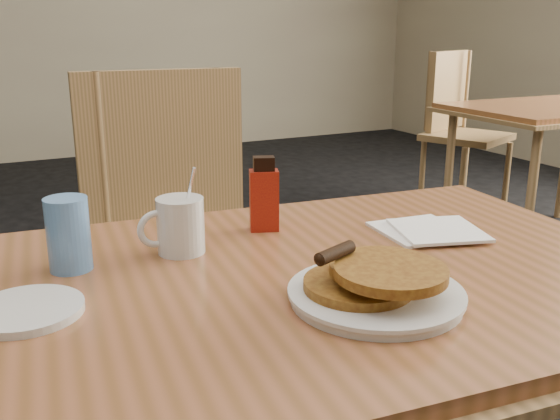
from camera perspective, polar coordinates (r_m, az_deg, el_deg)
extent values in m
cube|color=#975635|center=(1.05, 2.90, -6.58)|extent=(1.27, 0.91, 0.04)
cube|color=#AA8150|center=(1.06, 2.89, -7.33)|extent=(1.31, 0.96, 0.02)
cylinder|color=#AA8150|center=(1.72, 12.61, -11.22)|extent=(0.04, 0.04, 0.71)
cube|color=#975635|center=(3.59, 24.13, 8.46)|extent=(1.10, 0.76, 0.04)
cube|color=#AA8150|center=(3.59, 24.10, 8.22)|extent=(1.14, 0.80, 0.02)
cylinder|color=#AA8150|center=(3.14, 21.92, 0.72)|extent=(0.04, 0.04, 0.71)
cube|color=#AA8150|center=(1.69, -8.11, -6.15)|extent=(0.49, 0.49, 0.04)
cube|color=#AA8150|center=(1.80, -10.68, 4.39)|extent=(0.47, 0.07, 0.51)
cylinder|color=#AA8150|center=(1.60, -12.06, -18.21)|extent=(0.04, 0.04, 0.48)
cylinder|color=#AA8150|center=(2.01, -4.47, -10.25)|extent=(0.04, 0.04, 0.48)
cube|color=#AA8150|center=(4.07, 16.72, 6.42)|extent=(0.58, 0.58, 0.04)
cube|color=#AA8150|center=(4.18, 15.09, 10.51)|extent=(0.43, 0.21, 0.49)
cylinder|color=#AA8150|center=(3.87, 16.29, 2.15)|extent=(0.04, 0.04, 0.46)
cylinder|color=#AA8150|center=(4.37, 16.56, 3.72)|extent=(0.04, 0.04, 0.46)
cylinder|color=silver|center=(0.94, 8.74, -7.76)|extent=(0.25, 0.25, 0.02)
cylinder|color=silver|center=(0.93, 8.76, -7.37)|extent=(0.26, 0.26, 0.01)
cylinder|color=#95661F|center=(0.93, 7.16, -6.81)|extent=(0.16, 0.16, 0.01)
cylinder|color=#95661F|center=(0.95, 9.52, -5.32)|extent=(0.17, 0.17, 0.01)
cylinder|color=#95661F|center=(0.90, 10.10, -5.61)|extent=(0.16, 0.16, 0.01)
cylinder|color=black|center=(0.91, 5.07, -3.92)|extent=(0.08, 0.05, 0.02)
cylinder|color=silver|center=(1.12, -9.07, -1.41)|extent=(0.08, 0.08, 0.10)
torus|color=silver|center=(1.11, -11.24, -1.72)|extent=(0.07, 0.01, 0.07)
cylinder|color=black|center=(1.11, -9.17, 0.67)|extent=(0.07, 0.07, 0.01)
cylinder|color=white|center=(1.12, -8.57, 0.40)|extent=(0.03, 0.05, 0.15)
cube|color=maroon|center=(1.23, -1.47, 0.88)|extent=(0.06, 0.05, 0.12)
cube|color=black|center=(1.21, -1.49, 4.26)|extent=(0.05, 0.04, 0.03)
cube|color=white|center=(1.26, 12.68, -1.83)|extent=(0.17, 0.17, 0.01)
cube|color=white|center=(1.25, 14.26, -1.81)|extent=(0.20, 0.20, 0.01)
cylinder|color=#598ED2|center=(1.08, -18.78, -2.11)|extent=(0.07, 0.07, 0.12)
cylinder|color=silver|center=(0.96, -22.18, -8.48)|extent=(0.20, 0.20, 0.01)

